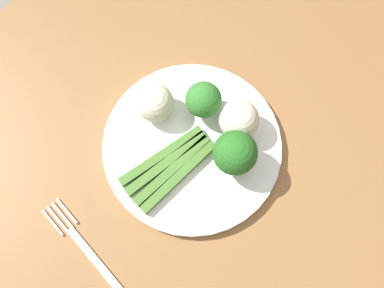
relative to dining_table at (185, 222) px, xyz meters
The scene contains 9 objects.
ground_plane 0.68m from the dining_table, ahead, with size 6.00×6.00×0.02m, color gray.
dining_table is the anchor object (origin of this frame).
plate 0.15m from the dining_table, 37.74° to the left, with size 0.25×0.25×0.01m, color white.
asparagus_bundle 0.14m from the dining_table, 63.10° to the left, with size 0.14×0.06×0.01m.
broccoli_back 0.19m from the dining_table, ahead, with size 0.06×0.06×0.07m.
broccoli_front 0.21m from the dining_table, 34.24° to the left, with size 0.05×0.05×0.06m.
cauliflower_right 0.21m from the dining_table, 60.33° to the left, with size 0.05×0.05×0.05m, color silver.
cauliflower_outer_edge 0.20m from the dining_table, 12.50° to the left, with size 0.06×0.06×0.06m, color silver.
fork 0.18m from the dining_table, 155.37° to the left, with size 0.03×0.17×0.00m.
Camera 1 is at (-0.06, -0.07, 1.38)m, focal length 41.59 mm.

